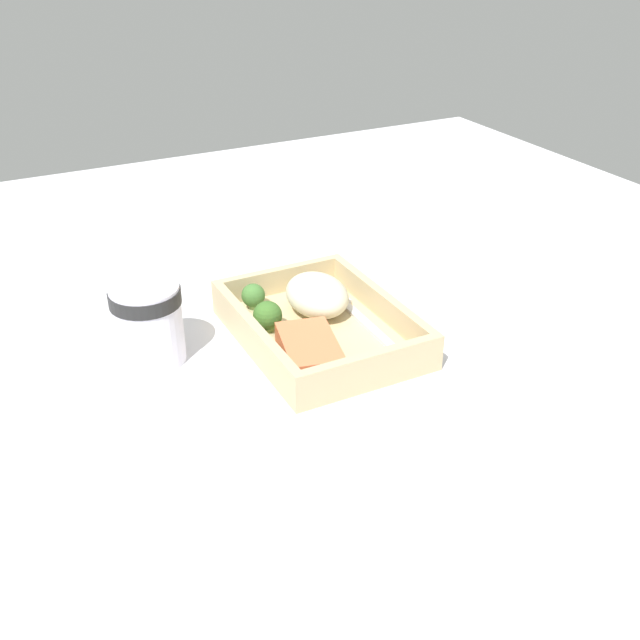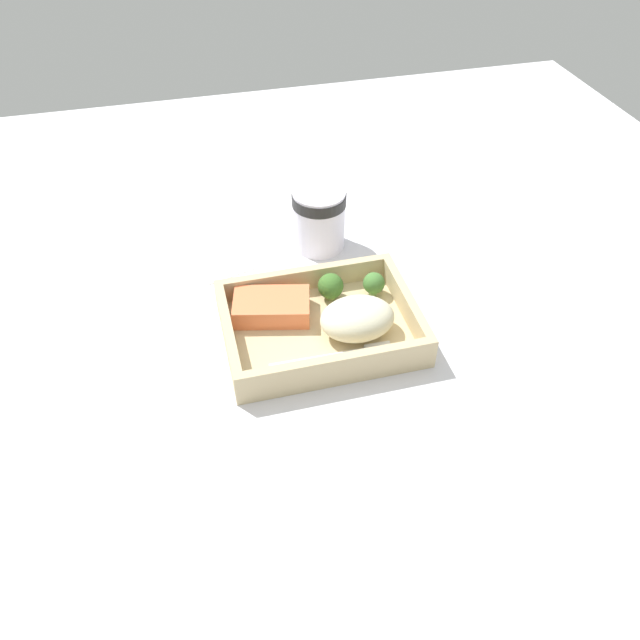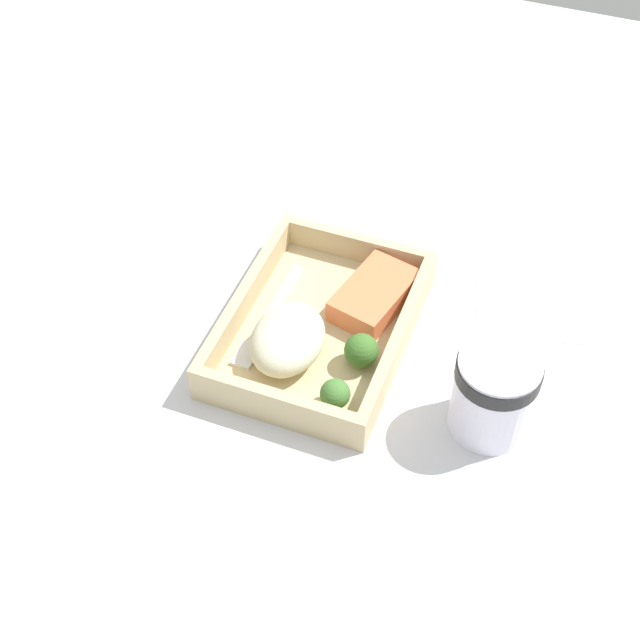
# 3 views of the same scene
# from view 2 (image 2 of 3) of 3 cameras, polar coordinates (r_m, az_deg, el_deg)

# --- Properties ---
(ground_plane) EXTENTS (1.60, 1.60, 0.02)m
(ground_plane) POSITION_cam_2_polar(r_m,az_deg,el_deg) (0.84, 0.00, -1.85)
(ground_plane) COLOR silver
(takeout_tray) EXTENTS (0.25, 0.19, 0.01)m
(takeout_tray) POSITION_cam_2_polar(r_m,az_deg,el_deg) (0.83, 0.00, -1.07)
(takeout_tray) COLOR #C8B284
(takeout_tray) RESTS_ON ground_plane
(tray_rim) EXTENTS (0.25, 0.19, 0.03)m
(tray_rim) POSITION_cam_2_polar(r_m,az_deg,el_deg) (0.81, 0.00, 0.09)
(tray_rim) COLOR #C8B284
(tray_rim) RESTS_ON takeout_tray
(salmon_fillet) EXTENTS (0.11, 0.08, 0.03)m
(salmon_fillet) POSITION_cam_2_polar(r_m,az_deg,el_deg) (0.84, -4.45, 1.20)
(salmon_fillet) COLOR #EE794A
(salmon_fillet) RESTS_ON takeout_tray
(mashed_potatoes) EXTENTS (0.10, 0.07, 0.05)m
(mashed_potatoes) POSITION_cam_2_polar(r_m,az_deg,el_deg) (0.80, 3.43, 0.13)
(mashed_potatoes) COLOR beige
(mashed_potatoes) RESTS_ON takeout_tray
(broccoli_floret_1) EXTENTS (0.04, 0.04, 0.04)m
(broccoli_floret_1) POSITION_cam_2_polar(r_m,az_deg,el_deg) (0.85, 0.98, 3.09)
(broccoli_floret_1) COLOR #7BA050
(broccoli_floret_1) RESTS_ON takeout_tray
(broccoli_floret_2) EXTENTS (0.03, 0.03, 0.03)m
(broccoli_floret_2) POSITION_cam_2_polar(r_m,az_deg,el_deg) (0.87, 4.94, 3.34)
(broccoli_floret_2) COLOR #7FA965
(broccoli_floret_2) RESTS_ON takeout_tray
(fork) EXTENTS (0.16, 0.02, 0.00)m
(fork) POSITION_cam_2_polar(r_m,az_deg,el_deg) (0.78, 1.86, -3.34)
(fork) COLOR silver
(fork) RESTS_ON takeout_tray
(paper_cup) EXTENTS (0.08, 0.08, 0.10)m
(paper_cup) POSITION_cam_2_polar(r_m,az_deg,el_deg) (0.95, -0.09, 9.48)
(paper_cup) COLOR white
(paper_cup) RESTS_ON ground_plane
(receipt_slip) EXTENTS (0.11, 0.13, 0.00)m
(receipt_slip) POSITION_cam_2_polar(r_m,az_deg,el_deg) (0.97, -9.70, 5.70)
(receipt_slip) COLOR white
(receipt_slip) RESTS_ON ground_plane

